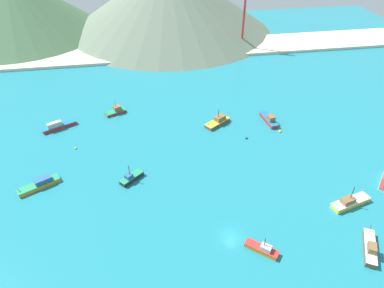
% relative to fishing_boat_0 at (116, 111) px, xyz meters
% --- Properties ---
extents(ground, '(260.00, 280.00, 0.50)m').
position_rel_fishing_boat_0_xyz_m(ground, '(25.57, -27.55, -1.11)').
color(ground, teal).
extents(fishing_boat_0, '(7.47, 5.37, 5.03)m').
position_rel_fishing_boat_0_xyz_m(fishing_boat_0, '(0.00, 0.00, 0.00)').
color(fishing_boat_0, red).
rests_on(fishing_boat_0, ground).
extents(fishing_boat_1, '(10.64, 7.30, 2.25)m').
position_rel_fishing_boat_0_xyz_m(fishing_boat_1, '(-18.96, -33.85, -0.04)').
color(fishing_boat_1, orange).
rests_on(fishing_boat_1, ground).
extents(fishing_boat_2, '(6.62, 6.09, 5.22)m').
position_rel_fishing_boat_0_xyz_m(fishing_boat_2, '(4.35, -35.18, -0.03)').
color(fishing_boat_2, '#232328').
rests_on(fishing_boat_2, ground).
extents(fishing_boat_3, '(9.33, 7.70, 5.23)m').
position_rel_fishing_boat_0_xyz_m(fishing_boat_3, '(32.92, -12.32, 0.09)').
color(fishing_boat_3, brown).
rests_on(fishing_boat_3, ground).
extents(fishing_boat_4, '(10.66, 5.23, 6.08)m').
position_rel_fishing_boat_0_xyz_m(fishing_boat_4, '(56.45, -52.86, 0.04)').
color(fishing_boat_4, gold).
rests_on(fishing_boat_4, ground).
extents(fishing_boat_5, '(6.89, 6.29, 4.42)m').
position_rel_fishing_boat_0_xyz_m(fishing_boat_5, '(31.15, -62.33, -0.11)').
color(fishing_boat_5, orange).
rests_on(fishing_boat_5, ground).
extents(fishing_boat_7, '(10.59, 6.51, 2.62)m').
position_rel_fishing_boat_0_xyz_m(fishing_boat_7, '(-18.13, -6.66, 0.10)').
color(fishing_boat_7, red).
rests_on(fishing_boat_7, ground).
extents(fishing_boat_8, '(3.66, 9.59, 2.87)m').
position_rel_fishing_boat_0_xyz_m(fishing_boat_8, '(49.82, -13.91, 0.09)').
color(fishing_boat_8, red).
rests_on(fishing_boat_8, ground).
extents(fishing_boat_9, '(6.43, 9.40, 3.02)m').
position_rel_fishing_boat_0_xyz_m(fishing_boat_9, '(53.58, -65.95, 0.11)').
color(fishing_boat_9, brown).
rests_on(fishing_boat_9, ground).
extents(buoy_0, '(0.78, 0.78, 0.78)m').
position_rel_fishing_boat_0_xyz_m(buoy_0, '(39.76, -21.96, -0.73)').
color(buoy_0, '#232328').
rests_on(buoy_0, ground).
extents(buoy_1, '(0.92, 0.92, 0.92)m').
position_rel_fishing_boat_0_xyz_m(buoy_1, '(51.26, -20.19, -0.70)').
color(buoy_1, gold).
rests_on(buoy_1, ground).
extents(buoy_2, '(0.71, 0.71, 0.71)m').
position_rel_fishing_boat_0_xyz_m(buoy_2, '(-11.61, -18.67, -0.74)').
color(buoy_2, gold).
rests_on(buoy_2, ground).
extents(beach_strip, '(247.00, 23.06, 1.20)m').
position_rel_fishing_boat_0_xyz_m(beach_strip, '(25.57, 52.79, -0.26)').
color(beach_strip, beige).
rests_on(beach_strip, ground).
extents(hill_west, '(89.95, 89.95, 31.45)m').
position_rel_fishing_boat_0_xyz_m(hill_west, '(-50.27, 88.77, 14.86)').
color(hill_west, '#476B47').
rests_on(hill_west, ground).
extents(radio_tower, '(3.30, 2.64, 33.04)m').
position_rel_fishing_boat_0_xyz_m(radio_tower, '(58.57, 50.19, 15.98)').
color(radio_tower, '#B7332D').
rests_on(radio_tower, ground).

